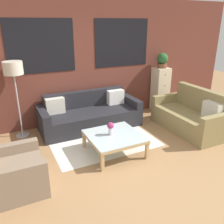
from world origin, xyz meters
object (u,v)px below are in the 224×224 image
Objects in this scene: settee_vintage at (190,117)px; flower_vase at (110,127)px; armchair_corner at (12,173)px; coffee_table at (114,137)px; couch_dark at (90,115)px; potted_plant at (162,60)px; drawer_cabinet at (160,89)px; floor_lamp at (13,72)px.

settee_vintage is 6.95× the size of flower_vase.
coffee_table is (1.76, 0.28, 0.04)m from armchair_corner.
couch_dark is 2.67× the size of armchair_corner.
potted_plant reaches higher than couch_dark.
potted_plant is 2.79m from flower_vase.
couch_dark is 2.39m from potted_plant.
settee_vintage is 1.44× the size of drawer_cabinet.
flower_vase is (-2.20, -1.50, -0.84)m from potted_plant.
floor_lamp is at bearing 158.76° from settee_vintage.
couch_dark is at bearing 149.61° from settee_vintage.
coffee_table is 3.90× the size of flower_vase.
couch_dark is at bearing -173.78° from drawer_cabinet.
settee_vintage is at bearing 4.93° from coffee_table.
armchair_corner reaches higher than couch_dark.
couch_dark is at bearing 86.27° from flower_vase.
floor_lamp is at bearing -179.28° from drawer_cabinet.
drawer_cabinet reaches higher than settee_vintage.
coffee_table is 2.44× the size of potted_plant.
settee_vintage is 1.98× the size of armchair_corner.
flower_vase is at bearing -145.84° from drawer_cabinet.
couch_dark is 1.43× the size of floor_lamp.
drawer_cabinet reaches higher than coffee_table.
armchair_corner is 2.10m from floor_lamp.
flower_vase is (1.38, -1.45, -0.86)m from floor_lamp.
armchair_corner is at bearing -100.14° from floor_lamp.
potted_plant reaches higher than drawer_cabinet.
floor_lamp is at bearing -179.28° from potted_plant.
drawer_cabinet reaches higher than couch_dark.
flower_vase is at bearing 143.50° from coffee_table.
settee_vintage is at bearing -97.68° from drawer_cabinet.
drawer_cabinet is (2.12, 0.23, 0.30)m from couch_dark.
couch_dark is 5.89× the size of potted_plant.
floor_lamp reaches higher than couch_dark.
couch_dark is 9.39× the size of flower_vase.
drawer_cabinet is 0.77m from potted_plant.
flower_vase is at bearing -93.73° from couch_dark.
potted_plant is at bearing 34.16° from flower_vase.
armchair_corner reaches higher than flower_vase.
armchair_corner is 0.90× the size of coffee_table.
settee_vintage reaches higher than couch_dark.
settee_vintage is 2.03m from flower_vase.
flower_vase is (-0.08, -1.26, 0.23)m from couch_dark.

